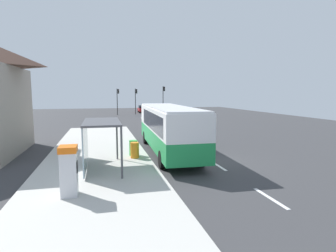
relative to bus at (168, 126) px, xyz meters
The scene contains 20 objects.
ground_plane 11.45m from the bus, 81.29° to the left, with size 56.00×92.00×0.04m, color #38383A.
sidewalk_platform 5.07m from the bus, 169.96° to the right, with size 6.20×30.00×0.18m, color beige.
lane_stripe_seg_0 9.23m from the bus, 77.48° to the right, with size 0.16×2.20×0.01m, color silver.
lane_stripe_seg_1 4.68m from the bus, 62.89° to the right, with size 0.16×2.20×0.01m, color silver.
lane_stripe_seg_2 2.93m from the bus, 30.81° to the left, with size 0.16×2.20×0.01m, color silver.
lane_stripe_seg_3 6.73m from the bus, 72.37° to the left, with size 0.16×2.20×0.01m, color silver.
lane_stripe_seg_4 11.49m from the bus, 80.04° to the left, with size 0.16×2.20×0.01m, color silver.
lane_stripe_seg_5 16.39m from the bus, 83.08° to the left, with size 0.16×2.20×0.01m, color silver.
lane_stripe_seg_6 21.34m from the bus, 84.71° to the left, with size 0.16×2.20×0.01m, color silver.
lane_stripe_seg_7 26.31m from the bus, 85.71° to the left, with size 0.16×2.20×0.01m, color silver.
bus is the anchor object (origin of this frame).
white_van 18.42m from the bus, 77.74° to the left, with size 2.13×5.24×2.30m.
sedan_near 39.14m from the bus, 84.11° to the left, with size 1.98×4.47×1.52m.
ticket_machine 9.13m from the bus, 128.43° to the right, with size 0.66×0.76×1.94m.
recycling_bin_orange 3.19m from the bus, 147.31° to the right, with size 0.52×0.52×0.95m, color orange.
recycling_bin_green 2.90m from the bus, 160.18° to the right, with size 0.52×0.52×0.95m, color green.
traffic_light_near_side 33.95m from the bus, 77.73° to the left, with size 0.49×0.28×5.37m.
traffic_light_far_side 33.99m from the bus, 92.34° to the left, with size 0.49×0.28×4.90m.
traffic_light_median 34.83m from the bus, 86.52° to the left, with size 0.49×0.28×4.92m.
bus_shelter 5.91m from the bus, 142.76° to the right, with size 1.80×4.00×2.50m.
Camera 1 is at (-6.09, -15.01, 4.11)m, focal length 29.13 mm.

